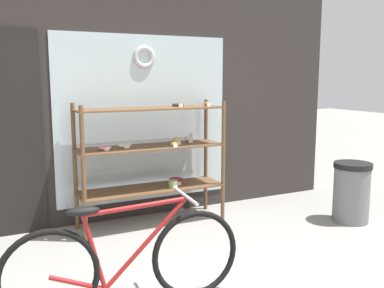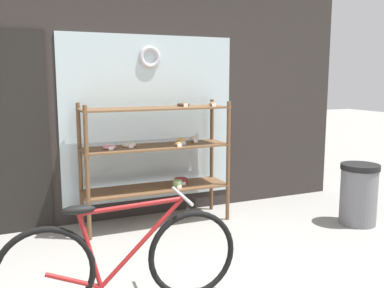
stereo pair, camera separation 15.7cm
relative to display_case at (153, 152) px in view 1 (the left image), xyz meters
name	(u,v)px [view 1 (the left image)]	position (x,y,z in m)	size (l,w,h in m)	color
storefront_facade	(123,52)	(-0.20, 0.37, 1.08)	(5.60, 0.13, 3.91)	#2D2826
display_case	(153,152)	(0.00, 0.00, 0.00)	(1.62, 0.47, 1.36)	brown
bicycle	(126,262)	(-0.83, -1.61, -0.46)	(1.69, 0.46, 0.80)	black
trash_bin	(352,190)	(2.04, -0.92, -0.45)	(0.42, 0.42, 0.68)	slate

